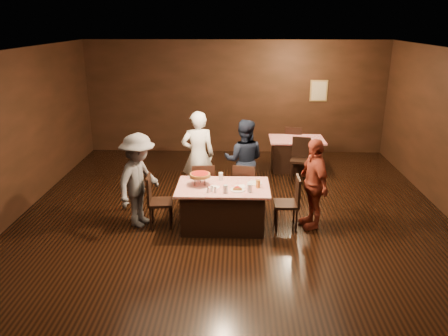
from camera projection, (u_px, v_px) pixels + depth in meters
The scene contains 23 objects.
room at pixel (234, 112), 6.77m from camera, with size 10.00×10.04×3.02m.
main_table at pixel (223, 207), 7.66m from camera, with size 1.60×1.00×0.77m, color #A3100A.
back_table at pixel (296, 154), 10.62m from camera, with size 1.30×0.90×0.77m, color red.
chair_far_left at pixel (204, 186), 8.35m from camera, with size 0.42×0.42×0.95m, color black.
chair_far_right at pixel (245, 187), 8.32m from camera, with size 0.42×0.42×0.95m, color black.
chair_end_left at pixel (161, 201), 7.66m from camera, with size 0.42×0.42×0.95m, color black.
chair_end_right at pixel (286, 203), 7.59m from camera, with size 0.42×0.42×0.95m, color black.
chair_back_near at pixel (300, 159), 9.93m from camera, with size 0.42×0.42×0.95m, color black.
chair_back_far at pixel (293, 144), 11.16m from camera, with size 0.42×0.42×0.95m, color black.
diner_white_jacket at pixel (198, 156), 8.74m from camera, with size 0.66×0.43×1.82m, color white.
diner_navy_hoodie at pixel (244, 160), 8.70m from camera, with size 0.81×0.63×1.66m, color black.
diner_grey_knit at pixel (139, 180), 7.61m from camera, with size 1.08×0.62×1.68m, color slate.
diner_red_shirt at pixel (313, 183), 7.56m from camera, with size 0.94×0.39×1.61m, color maroon.
pizza_stand at pixel (200, 175), 7.53m from camera, with size 0.38×0.38×0.22m.
plate_with_slice at pixel (237, 189), 7.34m from camera, with size 0.25×0.25×0.06m.
plate_empty at pixel (255, 183), 7.65m from camera, with size 0.25×0.25×0.01m, color white.
glass_front_left at pixel (225, 189), 7.22m from camera, with size 0.08×0.08×0.14m, color silver.
glass_front_right at pixel (250, 188), 7.26m from camera, with size 0.08×0.08×0.14m, color silver.
glass_amber at pixel (258, 184), 7.44m from camera, with size 0.08×0.08×0.14m, color #BF7F26.
glass_back at pixel (221, 176), 7.79m from camera, with size 0.08×0.08×0.14m, color silver.
condiments at pixel (212, 190), 7.25m from camera, with size 0.17×0.10×0.09m.
napkin_center at pixel (240, 186), 7.52m from camera, with size 0.16×0.16×0.01m, color white.
napkin_left at pixel (214, 187), 7.49m from camera, with size 0.16×0.16×0.01m, color white.
Camera 1 is at (0.07, -6.68, 3.52)m, focal length 35.00 mm.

